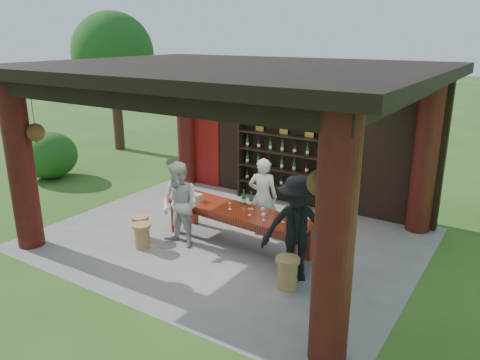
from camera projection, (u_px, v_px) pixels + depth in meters
The scene contains 15 objects.
ground at pixel (230, 238), 9.65m from camera, with size 90.00×90.00×0.00m, color #2D5119.
pavilion at pixel (240, 133), 9.37m from camera, with size 7.50×6.00×3.60m.
wine_shelf at pixel (282, 162), 11.36m from camera, with size 2.38×0.36×2.10m.
tasting_table at pixel (238, 215), 9.16m from camera, with size 3.16×1.04×0.75m.
stool_near_left at pixel (142, 235), 9.15m from camera, with size 0.38×0.38×0.49m.
stool_near_right at pixel (287, 272), 7.69m from camera, with size 0.41×0.41×0.54m.
stool_far_left at pixel (141, 227), 9.56m from camera, with size 0.37×0.37×0.49m.
host at pixel (263, 197), 9.61m from camera, with size 0.60×0.39×1.65m, color silver.
guest_woman at pixel (180, 205), 9.09m from camera, with size 0.82×0.64×1.70m, color beige.
guest_man at pixel (297, 229), 7.79m from camera, with size 1.19×0.68×1.84m, color black.
table_bottles at pixel (246, 198), 9.33m from camera, with size 0.28×0.12×0.31m.
table_glasses at pixel (260, 212), 8.79m from camera, with size 1.25×0.44×0.15m.
napkin_basket at pixel (196, 197), 9.60m from camera, with size 0.26×0.18×0.14m, color #BF6672.
shrubs at pixel (298, 222), 9.00m from camera, with size 14.93×9.08×1.36m.
trees at pixel (473, 76), 7.64m from camera, with size 21.57×11.05×4.80m.
Camera 1 is at (4.98, -7.32, 4.03)m, focal length 35.00 mm.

